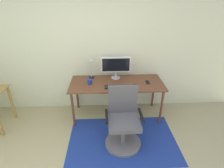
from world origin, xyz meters
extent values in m
cube|color=beige|center=(0.00, 2.20, 1.30)|extent=(6.00, 0.10, 2.60)
cube|color=navy|center=(0.52, 1.06, 0.00)|extent=(1.81, 1.18, 0.01)
cube|color=brown|center=(0.46, 1.77, 0.72)|extent=(1.75, 0.71, 0.03)
cylinder|color=brown|center=(-0.35, 1.48, 0.35)|extent=(0.04, 0.04, 0.71)
cylinder|color=brown|center=(1.27, 1.48, 0.35)|extent=(0.04, 0.04, 0.71)
cylinder|color=brown|center=(-0.35, 2.07, 0.35)|extent=(0.04, 0.04, 0.71)
cylinder|color=brown|center=(1.27, 2.07, 0.35)|extent=(0.04, 0.04, 0.71)
cylinder|color=#B2B2B7|center=(0.46, 1.99, 0.75)|extent=(0.18, 0.18, 0.01)
cylinder|color=#B2B2B7|center=(0.46, 1.99, 0.81)|extent=(0.04, 0.04, 0.12)
cube|color=white|center=(0.46, 1.99, 1.02)|extent=(0.56, 0.04, 0.30)
cube|color=black|center=(0.46, 1.97, 1.02)|extent=(0.52, 0.00, 0.26)
cube|color=black|center=(0.45, 1.58, 0.75)|extent=(0.43, 0.13, 0.02)
ellipsoid|color=black|center=(0.78, 1.63, 0.76)|extent=(0.06, 0.10, 0.03)
cylinder|color=navy|center=(-0.04, 1.75, 0.79)|extent=(0.08, 0.08, 0.09)
cube|color=black|center=(1.04, 1.75, 0.74)|extent=(0.07, 0.14, 0.01)
cylinder|color=black|center=(-0.02, 2.01, 0.75)|extent=(0.11, 0.11, 0.01)
cylinder|color=beige|center=(-0.02, 2.01, 0.93)|extent=(0.02, 0.02, 0.35)
cone|color=beige|center=(-0.02, 2.01, 1.13)|extent=(0.10, 0.10, 0.06)
cylinder|color=slate|center=(0.52, 0.96, 0.03)|extent=(0.59, 0.59, 0.05)
cylinder|color=slate|center=(0.52, 0.96, 0.24)|extent=(0.06, 0.06, 0.38)
cube|color=#4C4C51|center=(0.52, 0.96, 0.47)|extent=(0.49, 0.49, 0.08)
cube|color=#4C4C51|center=(0.52, 1.17, 0.75)|extent=(0.46, 0.06, 0.47)
cube|color=black|center=(0.26, 0.96, 0.58)|extent=(0.04, 0.34, 0.03)
cube|color=black|center=(0.78, 0.96, 0.58)|extent=(0.04, 0.34, 0.03)
cube|color=#A78140|center=(-1.57, 1.77, 0.35)|extent=(0.04, 0.04, 0.71)
camera|label=1|loc=(0.24, -1.22, 2.23)|focal=28.55mm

